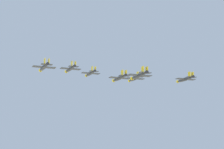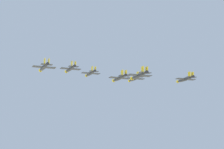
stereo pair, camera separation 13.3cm
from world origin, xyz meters
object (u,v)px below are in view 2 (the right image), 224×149
object	(u,v)px
jet_lead	(90,73)
jet_right_wingman	(135,78)
jet_trailing	(139,75)
jet_slot_rear	(119,78)
jet_left_outer	(44,67)
jet_right_outer	(185,79)
jet_left_wingman	(70,69)

from	to	relation	value
jet_lead	jet_right_wingman	world-z (taller)	jet_lead
jet_right_wingman	jet_trailing	size ratio (longest dim) A/B	0.97
jet_lead	jet_right_wingman	xyz separation A→B (m)	(24.34, -2.23, -4.88)
jet_lead	jet_slot_rear	size ratio (longest dim) A/B	1.03
jet_right_wingman	jet_trailing	distance (m)	40.99
jet_left_outer	jet_right_outer	bearing A→B (deg)	-89.79
jet_lead	jet_right_outer	world-z (taller)	jet_lead
jet_right_wingman	jet_lead	bearing A→B (deg)	40.57
jet_right_wingman	jet_trailing	bearing A→B (deg)	157.18
jet_right_outer	jet_trailing	size ratio (longest dim) A/B	0.99
jet_lead	jet_right_outer	distance (m)	49.42
jet_left_outer	jet_right_wingman	bearing A→B (deg)	-68.38
jet_left_wingman	jet_right_outer	size ratio (longest dim) A/B	1.00
jet_left_wingman	jet_right_outer	world-z (taller)	jet_left_wingman
jet_trailing	jet_lead	bearing A→B (deg)	0.91
jet_slot_rear	jet_trailing	distance (m)	18.77
jet_left_outer	jet_left_wingman	bearing A→B (deg)	-40.15
jet_left_wingman	jet_right_wingman	size ratio (longest dim) A/B	1.02
jet_lead	jet_left_wingman	xyz separation A→B (m)	(1.72, -24.38, -2.76)
jet_trailing	jet_left_wingman	bearing A→B (deg)	23.93
jet_right_wingman	jet_left_wingman	bearing A→B (deg)	90.20
jet_slot_rear	jet_right_wingman	bearing A→B (deg)	-40.04
jet_right_wingman	jet_slot_rear	world-z (taller)	jet_right_wingman
jet_lead	jet_left_outer	distance (m)	49.39
jet_right_outer	jet_slot_rear	xyz separation A→B (m)	(-22.61, -22.15, -1.76)
jet_right_wingman	jet_left_outer	world-z (taller)	jet_right_wingman
jet_right_wingman	jet_right_outer	bearing A→B (deg)	-139.43
jet_left_outer	jet_slot_rear	distance (m)	31.71
jet_left_outer	jet_right_outer	size ratio (longest dim) A/B	0.99
jet_right_wingman	jet_right_outer	world-z (taller)	jet_right_wingman
jet_right_wingman	jet_right_outer	xyz separation A→B (m)	(24.33, -2.23, -2.45)
jet_lead	jet_right_wingman	bearing A→B (deg)	-139.48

